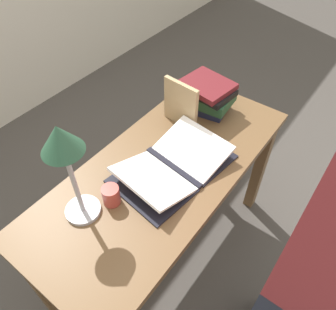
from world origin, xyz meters
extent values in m
plane|color=#47423D|center=(0.00, 0.00, 0.00)|extent=(12.00, 12.00, 0.00)
cube|color=brown|center=(0.00, 0.00, 0.75)|extent=(1.36, 0.59, 0.03)
cube|color=brown|center=(0.63, -0.25, 0.37)|extent=(0.06, 0.06, 0.73)
cube|color=brown|center=(-0.63, 0.25, 0.37)|extent=(0.06, 0.06, 0.73)
cube|color=brown|center=(0.63, 0.25, 0.37)|extent=(0.06, 0.06, 0.73)
cube|color=black|center=(0.02, -0.04, 0.78)|extent=(0.06, 0.32, 0.02)
cube|color=black|center=(-0.12, -0.02, 0.77)|extent=(0.29, 0.35, 0.01)
cube|color=black|center=(0.15, -0.06, 0.77)|extent=(0.29, 0.35, 0.01)
cube|color=white|center=(-0.11, -0.02, 0.81)|extent=(0.26, 0.34, 0.08)
cube|color=white|center=(0.14, -0.06, 0.81)|extent=(0.26, 0.34, 0.08)
cube|color=#1E284C|center=(0.46, 0.08, 0.79)|extent=(0.19, 0.25, 0.05)
cube|color=#234C2D|center=(0.46, 0.08, 0.85)|extent=(0.21, 0.28, 0.05)
cube|color=black|center=(0.46, 0.08, 0.89)|extent=(0.20, 0.28, 0.03)
cube|color=maroon|center=(0.46, 0.08, 0.92)|extent=(0.24, 0.27, 0.03)
cube|color=tan|center=(0.29, 0.12, 0.89)|extent=(0.04, 0.19, 0.24)
cylinder|color=#ADADB2|center=(-0.37, 0.11, 0.78)|extent=(0.14, 0.14, 0.02)
cylinder|color=#ADADB2|center=(-0.37, 0.11, 0.95)|extent=(0.02, 0.02, 0.33)
cone|color=#285138|center=(-0.37, 0.11, 1.16)|extent=(0.14, 0.14, 0.10)
cylinder|color=#B74238|center=(-0.27, 0.05, 0.81)|extent=(0.07, 0.07, 0.08)
torus|color=#B74238|center=(-0.25, 0.08, 0.81)|extent=(0.04, 0.04, 0.05)
cube|color=#2D3342|center=(-0.09, -0.69, 0.40)|extent=(0.31, 0.20, 0.80)
camera|label=1|loc=(-0.76, -0.59, 1.86)|focal=35.00mm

